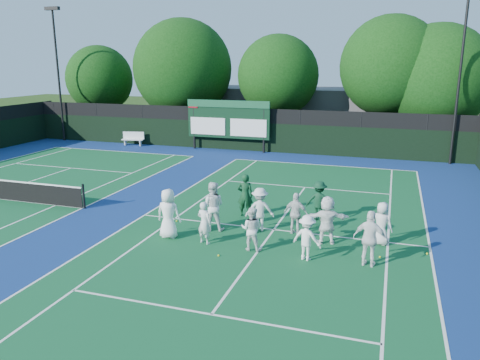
% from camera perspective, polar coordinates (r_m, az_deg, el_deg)
% --- Properties ---
extents(ground, '(120.00, 120.00, 0.00)m').
position_cam_1_polar(ground, '(16.86, 3.31, -7.22)').
color(ground, '#1E380F').
rests_on(ground, ground).
extents(court_apron, '(34.00, 32.00, 0.01)m').
position_cam_1_polar(court_apron, '(19.98, -12.83, -4.07)').
color(court_apron, navy).
rests_on(court_apron, ground).
extents(near_court, '(11.05, 23.85, 0.01)m').
position_cam_1_polar(near_court, '(17.76, 4.15, -6.06)').
color(near_court, '#105029').
rests_on(near_court, ground).
extents(back_fence, '(34.00, 0.08, 3.00)m').
position_cam_1_polar(back_fence, '(33.08, 0.43, 5.94)').
color(back_fence, black).
rests_on(back_fence, ground).
extents(scoreboard, '(6.00, 0.21, 3.55)m').
position_cam_1_polar(scoreboard, '(32.90, -1.48, 7.35)').
color(scoreboard, black).
rests_on(scoreboard, ground).
extents(clubhouse, '(18.00, 6.00, 4.00)m').
position_cam_1_polar(clubhouse, '(39.85, 9.54, 8.10)').
color(clubhouse, '#545459').
rests_on(clubhouse, ground).
extents(light_pole_left, '(1.20, 0.30, 10.12)m').
position_cam_1_polar(light_pole_left, '(39.70, -21.43, 13.54)').
color(light_pole_left, black).
rests_on(light_pole_left, ground).
extents(light_pole_right, '(1.20, 0.30, 10.12)m').
position_cam_1_polar(light_pole_right, '(31.08, 25.41, 13.20)').
color(light_pole_right, black).
rests_on(light_pole_right, ground).
extents(bench, '(1.67, 0.76, 1.02)m').
position_cam_1_polar(bench, '(36.14, -12.89, 5.00)').
color(bench, white).
rests_on(bench, ground).
extents(tree_a, '(5.54, 5.54, 7.48)m').
position_cam_1_polar(tree_a, '(42.12, -16.52, 11.54)').
color(tree_a, black).
rests_on(tree_a, ground).
extents(tree_b, '(7.76, 7.76, 9.46)m').
position_cam_1_polar(tree_b, '(38.26, -6.73, 13.02)').
color(tree_b, black).
rests_on(tree_b, ground).
extents(tree_c, '(6.03, 6.03, 8.13)m').
position_cam_1_polar(tree_c, '(35.73, 4.94, 12.31)').
color(tree_c, black).
rests_on(tree_c, ground).
extents(tree_d, '(6.94, 6.94, 9.29)m').
position_cam_1_polar(tree_d, '(34.76, 18.12, 12.73)').
color(tree_d, black).
rests_on(tree_d, ground).
extents(tree_e, '(7.26, 7.26, 8.68)m').
position_cam_1_polar(tree_e, '(34.88, 23.06, 11.04)').
color(tree_e, black).
rests_on(tree_e, ground).
extents(tennis_ball_0, '(0.07, 0.07, 0.07)m').
position_cam_1_polar(tennis_ball_0, '(15.43, -2.62, -9.18)').
color(tennis_ball_0, yellow).
rests_on(tennis_ball_0, ground).
extents(tennis_ball_1, '(0.07, 0.07, 0.07)m').
position_cam_1_polar(tennis_ball_1, '(18.91, 10.86, -4.92)').
color(tennis_ball_1, yellow).
rests_on(tennis_ball_1, ground).
extents(tennis_ball_2, '(0.07, 0.07, 0.07)m').
position_cam_1_polar(tennis_ball_2, '(16.73, 21.85, -8.34)').
color(tennis_ball_2, yellow).
rests_on(tennis_ball_2, ground).
extents(tennis_ball_3, '(0.07, 0.07, 0.07)m').
position_cam_1_polar(tennis_ball_3, '(18.73, -7.73, -4.98)').
color(tennis_ball_3, yellow).
rests_on(tennis_ball_3, ground).
extents(tennis_ball_4, '(0.07, 0.07, 0.07)m').
position_cam_1_polar(tennis_ball_4, '(19.89, 1.79, -3.69)').
color(tennis_ball_4, yellow).
rests_on(tennis_ball_4, ground).
extents(tennis_ball_5, '(0.07, 0.07, 0.07)m').
position_cam_1_polar(tennis_ball_5, '(15.96, 16.69, -8.98)').
color(tennis_ball_5, yellow).
rests_on(tennis_ball_5, ground).
extents(player_front_0, '(0.90, 0.61, 1.81)m').
position_cam_1_polar(player_front_0, '(16.89, -8.71, -4.07)').
color(player_front_0, white).
rests_on(player_front_0, ground).
extents(player_front_1, '(0.63, 0.50, 1.52)m').
position_cam_1_polar(player_front_1, '(16.26, -4.37, -5.21)').
color(player_front_1, white).
rests_on(player_front_1, ground).
extents(player_front_2, '(0.73, 0.57, 1.50)m').
position_cam_1_polar(player_front_2, '(15.67, 1.42, -5.98)').
color(player_front_2, white).
rests_on(player_front_2, ground).
extents(player_front_3, '(1.08, 0.80, 1.49)m').
position_cam_1_polar(player_front_3, '(15.07, 8.17, -7.00)').
color(player_front_3, white).
rests_on(player_front_3, ground).
extents(player_front_4, '(1.11, 0.61, 1.79)m').
position_cam_1_polar(player_front_4, '(14.97, 15.59, -6.92)').
color(player_front_4, white).
rests_on(player_front_4, ground).
extents(player_back_0, '(1.02, 0.86, 1.86)m').
position_cam_1_polar(player_back_0, '(17.46, -3.38, -3.21)').
color(player_back_0, white).
rests_on(player_back_0, ground).
extents(player_back_1, '(1.20, 0.89, 1.66)m').
position_cam_1_polar(player_back_1, '(17.40, 2.43, -3.62)').
color(player_back_1, silver).
rests_on(player_back_1, ground).
extents(player_back_2, '(0.96, 0.49, 1.57)m').
position_cam_1_polar(player_back_2, '(17.19, 6.84, -4.09)').
color(player_back_2, silver).
rests_on(player_back_2, ground).
extents(player_back_3, '(1.67, 0.94, 1.71)m').
position_cam_1_polar(player_back_3, '(16.46, 10.55, -4.81)').
color(player_back_3, white).
rests_on(player_back_3, ground).
extents(player_back_4, '(0.86, 0.70, 1.52)m').
position_cam_1_polar(player_back_4, '(16.85, 16.88, -5.10)').
color(player_back_4, silver).
rests_on(player_back_4, ground).
extents(coach_left, '(0.72, 0.55, 1.78)m').
position_cam_1_polar(coach_left, '(19.01, 0.63, -1.85)').
color(coach_left, '#103C1F').
rests_on(coach_left, ground).
extents(coach_right, '(1.06, 0.63, 1.61)m').
position_cam_1_polar(coach_right, '(18.78, 9.61, -2.53)').
color(coach_right, '#0F3721').
rests_on(coach_right, ground).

